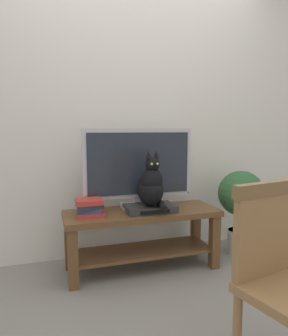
{
  "coord_description": "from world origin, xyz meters",
  "views": [
    {
      "loc": [
        -0.72,
        -1.74,
        1.12
      ],
      "look_at": [
        0.0,
        0.53,
        0.82
      ],
      "focal_mm": 33.78,
      "sensor_mm": 36.0,
      "label": 1
    }
  ],
  "objects_px": {
    "cat": "(151,186)",
    "potted_plant": "(241,200)",
    "tv": "(139,166)",
    "tv_stand": "(142,228)",
    "book_stack": "(90,207)",
    "media_box": "(150,208)"
  },
  "relations": [
    {
      "from": "cat",
      "to": "potted_plant",
      "type": "xyz_separation_m",
      "value": [
        0.88,
        0.09,
        -0.2
      ]
    },
    {
      "from": "tv",
      "to": "tv_stand",
      "type": "bearing_deg",
      "value": -90.02
    },
    {
      "from": "tv",
      "to": "potted_plant",
      "type": "height_order",
      "value": "tv"
    },
    {
      "from": "tv",
      "to": "book_stack",
      "type": "xyz_separation_m",
      "value": [
        -0.41,
        -0.12,
        -0.28
      ]
    },
    {
      "from": "cat",
      "to": "media_box",
      "type": "bearing_deg",
      "value": 94.14
    },
    {
      "from": "tv",
      "to": "book_stack",
      "type": "relative_size",
      "value": 4.2
    },
    {
      "from": "cat",
      "to": "potted_plant",
      "type": "bearing_deg",
      "value": 6.16
    },
    {
      "from": "cat",
      "to": "tv",
      "type": "bearing_deg",
      "value": 108.93
    },
    {
      "from": "tv_stand",
      "to": "book_stack",
      "type": "xyz_separation_m",
      "value": [
        -0.41,
        -0.02,
        0.21
      ]
    },
    {
      "from": "book_stack",
      "to": "potted_plant",
      "type": "bearing_deg",
      "value": 2.39
    },
    {
      "from": "book_stack",
      "to": "potted_plant",
      "type": "relative_size",
      "value": 0.28
    },
    {
      "from": "cat",
      "to": "book_stack",
      "type": "bearing_deg",
      "value": 175.31
    },
    {
      "from": "tv_stand",
      "to": "book_stack",
      "type": "relative_size",
      "value": 5.7
    },
    {
      "from": "tv",
      "to": "cat",
      "type": "bearing_deg",
      "value": -71.07
    },
    {
      "from": "cat",
      "to": "potted_plant",
      "type": "distance_m",
      "value": 0.9
    },
    {
      "from": "potted_plant",
      "to": "tv",
      "type": "bearing_deg",
      "value": 176.34
    },
    {
      "from": "tv",
      "to": "media_box",
      "type": "bearing_deg",
      "value": -69.45
    },
    {
      "from": "book_stack",
      "to": "potted_plant",
      "type": "distance_m",
      "value": 1.35
    },
    {
      "from": "cat",
      "to": "book_stack",
      "type": "relative_size",
      "value": 2.0
    },
    {
      "from": "media_box",
      "to": "cat",
      "type": "xyz_separation_m",
      "value": [
        0.0,
        -0.02,
        0.18
      ]
    },
    {
      "from": "media_box",
      "to": "book_stack",
      "type": "height_order",
      "value": "book_stack"
    },
    {
      "from": "tv",
      "to": "book_stack",
      "type": "bearing_deg",
      "value": -164.43
    }
  ]
}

